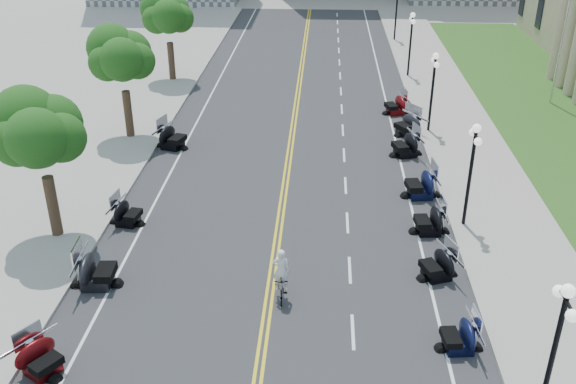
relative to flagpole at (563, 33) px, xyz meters
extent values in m
plane|color=gray|center=(-18.00, -22.00, -5.00)|extent=(160.00, 160.00, 0.00)
cube|color=#333335|center=(-18.00, -12.00, -5.00)|extent=(16.00, 90.00, 0.01)
cube|color=yellow|center=(-18.12, -12.00, -4.99)|extent=(0.12, 90.00, 0.00)
cube|color=yellow|center=(-17.88, -12.00, -4.99)|extent=(0.12, 90.00, 0.00)
cube|color=white|center=(-11.60, -12.00, -4.99)|extent=(0.12, 90.00, 0.00)
cube|color=white|center=(-24.40, -12.00, -4.99)|extent=(0.12, 90.00, 0.00)
cube|color=white|center=(-14.80, -26.00, -4.99)|extent=(0.12, 2.00, 0.00)
cube|color=white|center=(-14.80, -22.00, -4.99)|extent=(0.12, 2.00, 0.00)
cube|color=white|center=(-14.80, -18.00, -4.99)|extent=(0.12, 2.00, 0.00)
cube|color=white|center=(-14.80, -14.00, -4.99)|extent=(0.12, 2.00, 0.00)
cube|color=white|center=(-14.80, -10.00, -4.99)|extent=(0.12, 2.00, 0.00)
cube|color=white|center=(-14.80, -6.00, -4.99)|extent=(0.12, 2.00, 0.00)
cube|color=white|center=(-14.80, -2.00, -4.99)|extent=(0.12, 2.00, 0.00)
cube|color=white|center=(-14.80, 2.00, -4.99)|extent=(0.12, 2.00, 0.00)
cube|color=white|center=(-14.80, 6.00, -4.99)|extent=(0.12, 2.00, 0.00)
cube|color=white|center=(-14.80, 10.00, -4.99)|extent=(0.12, 2.00, 0.00)
cube|color=white|center=(-14.80, 14.00, -4.99)|extent=(0.12, 2.00, 0.00)
cube|color=white|center=(-14.80, 18.00, -4.99)|extent=(0.12, 2.00, 0.00)
cube|color=white|center=(-14.80, 22.00, -4.99)|extent=(0.12, 2.00, 0.00)
cube|color=white|center=(-14.80, 26.00, -4.99)|extent=(0.12, 2.00, 0.00)
cube|color=white|center=(-14.80, 30.00, -4.99)|extent=(0.12, 2.00, 0.00)
cube|color=#9E9991|center=(-7.50, -12.00, -4.92)|extent=(5.00, 90.00, 0.15)
cube|color=#9E9991|center=(-28.50, -12.00, -4.92)|extent=(5.00, 90.00, 0.15)
cube|color=#356023|center=(-0.50, -4.00, -4.95)|extent=(9.00, 60.00, 0.10)
imported|color=#A51414|center=(-17.54, -24.06, -4.46)|extent=(0.64, 1.82, 1.07)
imported|color=silver|center=(-17.54, -24.06, -3.01)|extent=(0.67, 0.44, 1.84)
camera|label=1|loc=(-16.08, -44.50, 10.02)|focal=40.00mm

